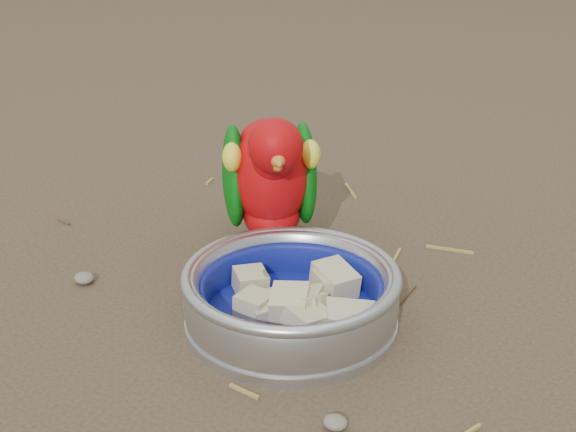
% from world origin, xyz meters
% --- Properties ---
extents(ground, '(60.00, 60.00, 0.00)m').
position_xyz_m(ground, '(0.00, 0.00, 0.00)').
color(ground, '#493828').
extents(food_bowl, '(0.21, 0.21, 0.02)m').
position_xyz_m(food_bowl, '(0.04, 0.06, 0.01)').
color(food_bowl, '#B2B2BA').
rests_on(food_bowl, ground).
extents(bowl_wall, '(0.21, 0.21, 0.04)m').
position_xyz_m(bowl_wall, '(0.04, 0.06, 0.04)').
color(bowl_wall, '#B2B2BA').
rests_on(bowl_wall, food_bowl).
extents(fruit_wedges, '(0.13, 0.13, 0.03)m').
position_xyz_m(fruit_wedges, '(0.04, 0.06, 0.03)').
color(fruit_wedges, '#C9B88B').
rests_on(fruit_wedges, food_bowl).
extents(lory_parrot, '(0.20, 0.25, 0.18)m').
position_xyz_m(lory_parrot, '(-0.04, 0.18, 0.09)').
color(lory_parrot, '#AB060A').
rests_on(lory_parrot, ground).
extents(ground_debris, '(0.90, 0.80, 0.01)m').
position_xyz_m(ground_debris, '(-0.01, 0.09, 0.00)').
color(ground_debris, olive).
rests_on(ground_debris, ground).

